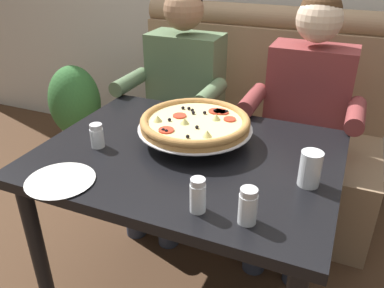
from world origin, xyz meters
The scene contains 11 objects.
booth_bench centered at (0.00, 0.90, 0.40)m, with size 1.49×0.78×1.13m.
dining_table centered at (0.00, 0.00, 0.65)m, with size 1.12×0.86×0.75m.
diner_left centered at (-0.34, 0.63, 0.71)m, with size 0.54×0.64×1.27m.
diner_right centered at (0.34, 0.63, 0.71)m, with size 0.54×0.64×1.27m.
pizza centered at (-0.01, 0.09, 0.83)m, with size 0.45×0.45×0.11m.
shaker_oregano centered at (0.32, -0.31, 0.80)m, with size 0.05×0.05×0.11m.
shaker_parmesan centered at (0.17, -0.32, 0.80)m, with size 0.05×0.05×0.11m.
shaker_pepper_flakes centered at (-0.34, -0.10, 0.79)m, with size 0.05×0.05×0.10m.
plate_near_left centered at (-0.31, -0.35, 0.76)m, with size 0.23×0.23×0.02m.
drinking_glass centered at (0.45, -0.05, 0.80)m, with size 0.07×0.07×0.12m.
potted_plant centered at (-1.26, 0.87, 0.39)m, with size 0.36×0.36×0.70m.
Camera 1 is at (0.52, -1.19, 1.47)m, focal length 36.71 mm.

